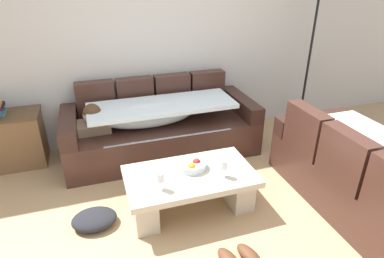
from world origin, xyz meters
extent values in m
plane|color=tan|center=(0.00, 0.00, 0.00)|extent=(14.00, 14.00, 0.00)
cube|color=beige|center=(0.00, 2.15, 1.35)|extent=(9.00, 0.10, 2.70)
cube|color=#43271F|center=(0.01, 1.60, 0.21)|extent=(2.29, 0.92, 0.42)
cube|color=#43271F|center=(-0.72, 1.98, 0.65)|extent=(0.45, 0.16, 0.46)
cube|color=#43271F|center=(-0.24, 1.98, 0.65)|extent=(0.45, 0.16, 0.46)
cube|color=#43271F|center=(0.25, 1.98, 0.65)|extent=(0.45, 0.16, 0.46)
cube|color=#43271F|center=(0.73, 1.98, 0.65)|extent=(0.45, 0.16, 0.46)
cube|color=#361F19|center=(-1.05, 1.60, 0.52)|extent=(0.18, 0.92, 0.20)
cube|color=#361F19|center=(1.06, 1.60, 0.52)|extent=(0.18, 0.92, 0.20)
cube|color=gray|center=(-0.78, 1.59, 0.47)|extent=(0.36, 0.28, 0.11)
sphere|color=tan|center=(-0.78, 1.55, 0.64)|extent=(0.21, 0.21, 0.21)
sphere|color=#4C331E|center=(-0.78, 1.55, 0.67)|extent=(0.20, 0.20, 0.20)
ellipsoid|color=silver|center=(-0.16, 1.55, 0.56)|extent=(1.10, 0.44, 0.28)
cube|color=silver|center=(0.01, 1.53, 0.66)|extent=(1.70, 0.60, 0.05)
cube|color=silver|center=(0.01, 1.16, 0.23)|extent=(1.44, 0.04, 0.38)
cube|color=#43271F|center=(1.60, -0.08, 0.21)|extent=(0.92, 2.00, 0.42)
cube|color=#43271F|center=(1.22, -0.08, 0.65)|extent=(0.16, 0.51, 0.46)
cube|color=#43271F|center=(1.22, 0.47, 0.65)|extent=(0.16, 0.51, 0.46)
cube|color=#361F19|center=(1.60, 0.83, 0.52)|extent=(0.92, 0.18, 0.20)
ellipsoid|color=silver|center=(1.65, -0.10, 0.56)|extent=(0.44, 1.08, 0.28)
cube|color=beige|center=(0.01, 0.48, 0.35)|extent=(1.20, 0.68, 0.06)
cube|color=beige|center=(-0.45, 0.48, 0.16)|extent=(0.20, 0.54, 0.32)
cube|color=beige|center=(0.47, 0.48, 0.16)|extent=(0.20, 0.54, 0.32)
cylinder|color=silver|center=(0.06, 0.57, 0.42)|extent=(0.28, 0.28, 0.07)
sphere|color=orange|center=(0.03, 0.50, 0.44)|extent=(0.08, 0.08, 0.08)
sphere|color=#A92521|center=(0.10, 0.56, 0.44)|extent=(0.08, 0.08, 0.08)
cylinder|color=silver|center=(-0.30, 0.34, 0.38)|extent=(0.06, 0.06, 0.01)
cylinder|color=silver|center=(-0.30, 0.34, 0.42)|extent=(0.01, 0.01, 0.07)
cylinder|color=silver|center=(-0.30, 0.34, 0.50)|extent=(0.07, 0.07, 0.08)
cylinder|color=silver|center=(0.29, 0.35, 0.38)|extent=(0.06, 0.06, 0.01)
cylinder|color=silver|center=(0.29, 0.35, 0.42)|extent=(0.01, 0.01, 0.07)
cylinder|color=silver|center=(0.29, 0.35, 0.50)|extent=(0.07, 0.07, 0.08)
cube|color=brown|center=(-1.71, 1.85, 0.31)|extent=(0.70, 0.42, 0.62)
cube|color=brown|center=(-1.71, 1.85, 0.63)|extent=(0.72, 0.44, 0.02)
cylinder|color=black|center=(2.14, 1.77, 0.01)|extent=(0.28, 0.28, 0.02)
cylinder|color=black|center=(2.14, 1.77, 0.92)|extent=(0.03, 0.03, 1.80)
ellipsoid|color=#59331E|center=(0.26, -0.29, 0.04)|extent=(0.19, 0.29, 0.09)
ellipsoid|color=#232328|center=(-0.89, 0.51, 0.06)|extent=(0.43, 0.35, 0.12)
camera|label=1|loc=(-0.74, -1.91, 2.07)|focal=30.24mm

